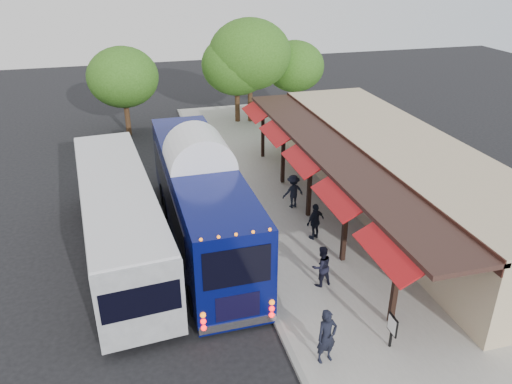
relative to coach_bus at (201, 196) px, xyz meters
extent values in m
plane|color=black|center=(1.45, -3.37, -2.21)|extent=(90.00, 90.00, 0.00)
cube|color=#9E9B93|center=(6.45, 0.63, -2.13)|extent=(10.00, 40.00, 0.15)
cube|color=gray|center=(1.50, 0.63, -2.13)|extent=(0.20, 40.00, 0.16)
cube|color=tan|center=(9.95, 0.63, -0.41)|extent=(5.00, 20.00, 3.60)
cube|color=black|center=(7.43, 0.63, 1.09)|extent=(0.06, 20.00, 0.60)
cube|color=#331E19|center=(6.35, 0.63, 1.19)|extent=(2.60, 20.00, 0.18)
cube|color=black|center=(5.23, -7.37, -0.40)|extent=(0.18, 0.18, 3.16)
cube|color=#9E0E12|center=(4.80, -7.37, 0.94)|extent=(1.00, 3.20, 0.57)
cube|color=black|center=(5.23, -3.37, -0.40)|extent=(0.18, 0.18, 3.16)
cube|color=#9E0E12|center=(4.80, -3.37, 0.94)|extent=(1.00, 3.20, 0.57)
cube|color=black|center=(5.23, 0.63, -0.40)|extent=(0.18, 0.18, 3.16)
cube|color=#9E0E12|center=(4.80, 0.63, 0.94)|extent=(1.00, 3.20, 0.57)
cube|color=black|center=(5.23, 4.63, -0.40)|extent=(0.18, 0.18, 3.16)
cube|color=#9E0E12|center=(4.80, 4.63, 0.94)|extent=(1.00, 3.20, 0.57)
cube|color=black|center=(5.23, 8.63, -0.40)|extent=(0.18, 0.18, 3.16)
cube|color=#9E0E12|center=(4.80, 8.63, 0.94)|extent=(1.00, 3.20, 0.57)
sphere|color=teal|center=(5.65, -5.37, 0.67)|extent=(0.26, 0.26, 0.26)
sphere|color=teal|center=(5.65, -0.37, 0.67)|extent=(0.26, 0.26, 0.26)
sphere|color=teal|center=(5.65, 4.63, 0.67)|extent=(0.26, 0.26, 0.26)
cube|color=#070D52|center=(0.00, 0.01, -0.05)|extent=(2.92, 12.83, 3.36)
cube|color=#070D52|center=(0.00, 0.01, -1.89)|extent=(2.86, 12.70, 0.37)
ellipsoid|color=white|center=(0.00, 0.01, 1.61)|extent=(2.92, 12.57, 0.60)
cube|color=black|center=(0.00, -6.39, 0.51)|extent=(2.23, 0.07, 1.39)
cube|color=silver|center=(0.00, -6.31, -1.76)|extent=(2.67, 0.23, 0.30)
sphere|color=#FF0C0C|center=(-1.17, -6.41, -1.49)|extent=(0.19, 0.19, 0.19)
sphere|color=#FF0C0C|center=(1.17, -6.41, -1.49)|extent=(0.19, 0.19, 0.19)
cylinder|color=black|center=(-1.23, -4.84, -1.66)|extent=(0.34, 1.11, 1.11)
cylinder|color=black|center=(1.23, -4.84, -1.66)|extent=(0.34, 1.11, 1.11)
cylinder|color=black|center=(-1.23, 4.11, -1.66)|extent=(0.34, 1.11, 1.11)
cylinder|color=black|center=(1.23, 4.11, -1.66)|extent=(0.34, 1.11, 1.11)
cube|color=gray|center=(-3.47, -0.22, -0.38)|extent=(3.80, 12.76, 2.90)
cube|color=black|center=(-4.85, -0.22, -0.13)|extent=(0.94, 10.65, 1.09)
cube|color=black|center=(-2.10, -0.22, -0.13)|extent=(0.94, 10.65, 1.09)
cube|color=silver|center=(-3.47, -0.22, 1.11)|extent=(3.72, 12.51, 0.11)
cylinder|color=black|center=(-4.73, -4.62, -1.68)|extent=(0.39, 1.07, 1.05)
cylinder|color=black|center=(-2.21, -4.62, -1.68)|extent=(0.39, 1.07, 1.05)
cylinder|color=black|center=(-4.73, 3.55, -1.68)|extent=(0.39, 1.07, 1.05)
cylinder|color=black|center=(-2.21, 3.55, -1.68)|extent=(0.39, 1.07, 1.05)
imported|color=black|center=(2.42, -8.37, -1.12)|extent=(0.75, 0.56, 1.87)
imported|color=black|center=(3.75, -4.66, -1.23)|extent=(0.91, 0.77, 1.67)
imported|color=black|center=(4.79, -1.35, -1.21)|extent=(1.08, 0.79, 1.70)
imported|color=black|center=(4.85, 1.79, -1.20)|extent=(1.19, 0.80, 1.71)
cube|color=black|center=(4.67, -8.37, -1.45)|extent=(0.07, 0.07, 1.21)
cube|color=black|center=(4.67, -8.37, -1.18)|extent=(0.05, 0.55, 0.66)
cube|color=white|center=(4.63, -8.37, -1.18)|extent=(0.01, 0.46, 0.55)
cylinder|color=#382314|center=(5.45, 16.33, -0.73)|extent=(0.36, 0.36, 2.96)
ellipsoid|color=#295515|center=(5.45, 16.33, 2.16)|extent=(5.10, 5.10, 4.34)
cylinder|color=#382314|center=(6.39, 16.17, -0.49)|extent=(0.36, 0.36, 3.45)
ellipsoid|color=#295515|center=(6.39, 16.17, 2.88)|extent=(5.96, 5.96, 5.06)
cylinder|color=#382314|center=(10.13, 17.06, -0.90)|extent=(0.36, 0.36, 2.62)
ellipsoid|color=#295515|center=(10.13, 17.06, 1.66)|extent=(4.52, 4.52, 3.85)
cylinder|color=#382314|center=(-2.61, 15.65, -0.82)|extent=(0.36, 0.36, 2.77)
ellipsoid|color=#295515|center=(-2.61, 15.65, 1.89)|extent=(4.79, 4.79, 4.07)
camera|label=1|loc=(-2.76, -19.19, 9.44)|focal=35.00mm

